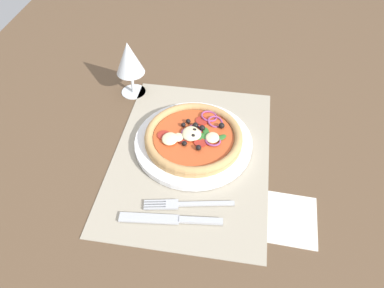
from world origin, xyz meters
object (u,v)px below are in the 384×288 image
at_px(pizza, 195,137).
at_px(fork, 184,204).
at_px(wine_glass, 129,59).
at_px(plate, 195,143).
at_px(knife, 170,219).
at_px(napkin, 289,219).

xyz_separation_m(pizza, fork, (-0.17, -0.00, -0.02)).
bearing_deg(fork, wine_glass, -70.40).
relative_size(pizza, fork, 1.23).
relative_size(plate, knife, 1.33).
height_order(pizza, fork, pizza).
distance_m(pizza, wine_glass, 0.27).
relative_size(pizza, napkin, 1.85).
bearing_deg(wine_glass, napkin, -129.91).
xyz_separation_m(fork, napkin, (0.00, -0.21, -0.00)).
distance_m(fork, knife, 0.04).
bearing_deg(wine_glass, pizza, -131.73).
bearing_deg(fork, plate, -99.05).
bearing_deg(plate, wine_glass, 48.25).
distance_m(knife, napkin, 0.23).
bearing_deg(plate, knife, 175.22).
distance_m(plate, knife, 0.21).
distance_m(plate, wine_glass, 0.27).
bearing_deg(pizza, fork, -178.54).
bearing_deg(wine_glass, plate, -131.75).
bearing_deg(plate, napkin, -128.14).
xyz_separation_m(plate, knife, (-0.21, 0.02, -0.00)).
bearing_deg(pizza, wine_glass, 48.27).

